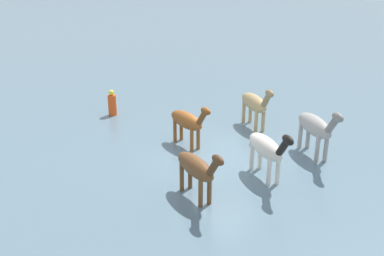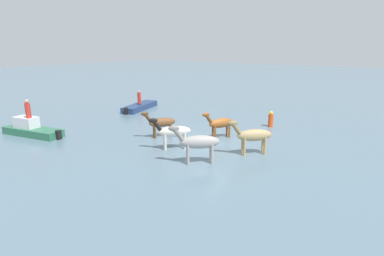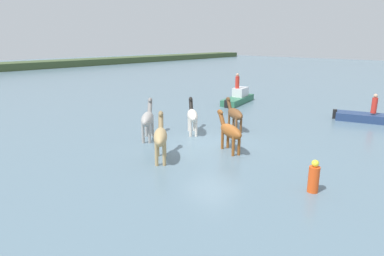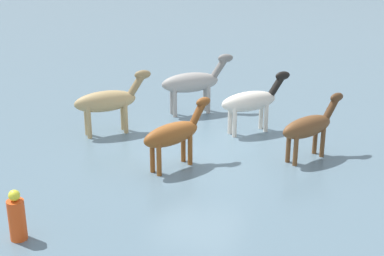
{
  "view_description": "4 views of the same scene",
  "coord_description": "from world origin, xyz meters",
  "px_view_note": "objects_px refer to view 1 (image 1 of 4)",
  "views": [
    {
      "loc": [
        12.28,
        5.37,
        6.11
      ],
      "look_at": [
        0.8,
        -0.51,
        1.17
      ],
      "focal_mm": 39.5,
      "sensor_mm": 36.0,
      "label": 1
    },
    {
      "loc": [
        -9.29,
        14.55,
        5.59
      ],
      "look_at": [
        0.91,
        0.22,
        0.8
      ],
      "focal_mm": 28.2,
      "sensor_mm": 36.0,
      "label": 2
    },
    {
      "loc": [
        -12.03,
        -9.5,
        4.97
      ],
      "look_at": [
        -0.54,
        0.81,
        0.8
      ],
      "focal_mm": 30.8,
      "sensor_mm": 36.0,
      "label": 3
    },
    {
      "loc": [
        5.65,
        -14.08,
        6.52
      ],
      "look_at": [
        -0.04,
        -0.39,
        0.86
      ],
      "focal_mm": 54.22,
      "sensor_mm": 36.0,
      "label": 4
    }
  ],
  "objects_px": {
    "horse_rear_stallion": "(188,121)",
    "horse_dark_mare": "(255,103)",
    "horse_gray_outer": "(197,168)",
    "horse_pinto_flank": "(267,148)",
    "buoy_channel_marker": "(112,104)",
    "horse_mid_herd": "(316,127)"
  },
  "relations": [
    {
      "from": "horse_pinto_flank",
      "to": "horse_dark_mare",
      "type": "bearing_deg",
      "value": 157.28
    },
    {
      "from": "horse_mid_herd",
      "to": "horse_pinto_flank",
      "type": "xyz_separation_m",
      "value": [
        2.32,
        -0.96,
        -0.07
      ]
    },
    {
      "from": "horse_mid_herd",
      "to": "horse_gray_outer",
      "type": "bearing_deg",
      "value": -69.21
    },
    {
      "from": "horse_dark_mare",
      "to": "horse_rear_stallion",
      "type": "bearing_deg",
      "value": -73.51
    },
    {
      "from": "horse_rear_stallion",
      "to": "horse_pinto_flank",
      "type": "xyz_separation_m",
      "value": [
        1.11,
        3.28,
        0.04
      ]
    },
    {
      "from": "horse_rear_stallion",
      "to": "horse_gray_outer",
      "type": "distance_m",
      "value": 3.71
    },
    {
      "from": "horse_gray_outer",
      "to": "horse_mid_herd",
      "type": "bearing_deg",
      "value": 94.61
    },
    {
      "from": "horse_gray_outer",
      "to": "buoy_channel_marker",
      "type": "bearing_deg",
      "value": 176.33
    },
    {
      "from": "horse_rear_stallion",
      "to": "horse_mid_herd",
      "type": "xyz_separation_m",
      "value": [
        -1.21,
        4.24,
        0.11
      ]
    },
    {
      "from": "horse_dark_mare",
      "to": "buoy_channel_marker",
      "type": "bearing_deg",
      "value": -123.15
    },
    {
      "from": "horse_gray_outer",
      "to": "horse_pinto_flank",
      "type": "relative_size",
      "value": 1.05
    },
    {
      "from": "horse_gray_outer",
      "to": "buoy_channel_marker",
      "type": "xyz_separation_m",
      "value": [
        -4.7,
        -6.47,
        -0.44
      ]
    },
    {
      "from": "horse_gray_outer",
      "to": "horse_mid_herd",
      "type": "xyz_separation_m",
      "value": [
        -4.38,
        2.3,
        0.13
      ]
    },
    {
      "from": "buoy_channel_marker",
      "to": "horse_gray_outer",
      "type": "bearing_deg",
      "value": 54.03
    },
    {
      "from": "horse_gray_outer",
      "to": "horse_pinto_flank",
      "type": "distance_m",
      "value": 2.45
    },
    {
      "from": "horse_pinto_flank",
      "to": "horse_mid_herd",
      "type": "bearing_deg",
      "value": 110.88
    },
    {
      "from": "horse_gray_outer",
      "to": "horse_rear_stallion",
      "type": "bearing_deg",
      "value": 153.86
    },
    {
      "from": "horse_rear_stallion",
      "to": "horse_mid_herd",
      "type": "height_order",
      "value": "horse_mid_herd"
    },
    {
      "from": "horse_mid_herd",
      "to": "horse_dark_mare",
      "type": "distance_m",
      "value": 3.18
    },
    {
      "from": "buoy_channel_marker",
      "to": "horse_pinto_flank",
      "type": "bearing_deg",
      "value": 71.32
    },
    {
      "from": "horse_rear_stallion",
      "to": "horse_dark_mare",
      "type": "xyz_separation_m",
      "value": [
        -2.86,
        1.52,
        0.08
      ]
    },
    {
      "from": "horse_rear_stallion",
      "to": "horse_pinto_flank",
      "type": "distance_m",
      "value": 3.47
    }
  ]
}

